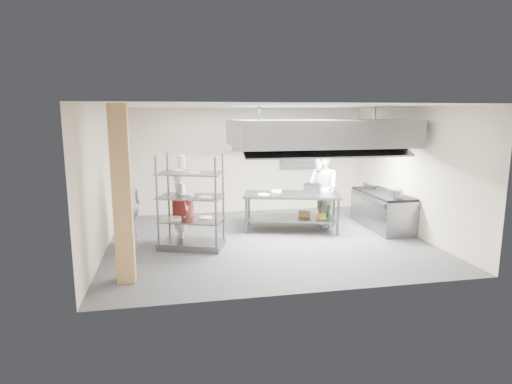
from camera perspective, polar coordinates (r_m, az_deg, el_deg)
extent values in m
plane|color=#313134|center=(9.82, 1.47, -6.39)|extent=(7.00, 7.00, 0.00)
plane|color=silver|center=(9.40, 1.55, 11.39)|extent=(7.00, 7.00, 0.00)
plane|color=#BEAD96|center=(12.42, -1.55, 4.21)|extent=(7.00, 0.00, 7.00)
plane|color=#BEAD96|center=(9.37, -19.86, 1.58)|extent=(0.00, 6.00, 6.00)
plane|color=#BEAD96|center=(10.82, 19.93, 2.68)|extent=(0.00, 6.00, 6.00)
cube|color=tan|center=(7.44, -17.40, -0.43)|extent=(0.30, 0.30, 3.00)
cube|color=gray|center=(10.16, 8.27, 7.83)|extent=(4.00, 2.50, 0.60)
cube|color=white|center=(9.91, 3.28, 6.00)|extent=(1.60, 0.12, 0.04)
cube|color=white|center=(10.51, 12.88, 6.01)|extent=(1.60, 0.12, 0.04)
cube|color=gray|center=(12.69, 6.63, 4.28)|extent=(1.50, 0.28, 0.04)
cube|color=gray|center=(10.50, 4.80, -0.38)|extent=(2.50, 1.53, 0.06)
cube|color=slate|center=(10.62, 4.75, -3.45)|extent=(2.30, 1.39, 0.04)
cube|color=gray|center=(11.22, 16.44, -2.47)|extent=(0.80, 2.00, 0.84)
cube|color=black|center=(11.13, 16.56, -0.21)|extent=(0.78, 1.96, 0.06)
imported|color=white|center=(9.58, -9.94, -1.78)|extent=(0.53, 0.69, 1.68)
imported|color=white|center=(10.87, 8.70, 0.46)|extent=(0.90, 1.07, 1.97)
imported|color=silver|center=(9.28, -16.71, -2.01)|extent=(0.74, 1.16, 1.83)
cube|color=slate|center=(10.74, 7.53, 0.52)|extent=(0.50, 0.46, 0.20)
cube|color=olive|center=(10.69, 6.47, -2.94)|extent=(0.34, 0.29, 0.13)
cylinder|color=gray|center=(10.46, 18.24, -0.24)|extent=(0.29, 0.29, 0.20)
cylinder|color=white|center=(9.21, -8.58, -3.52)|extent=(0.28, 0.28, 0.05)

